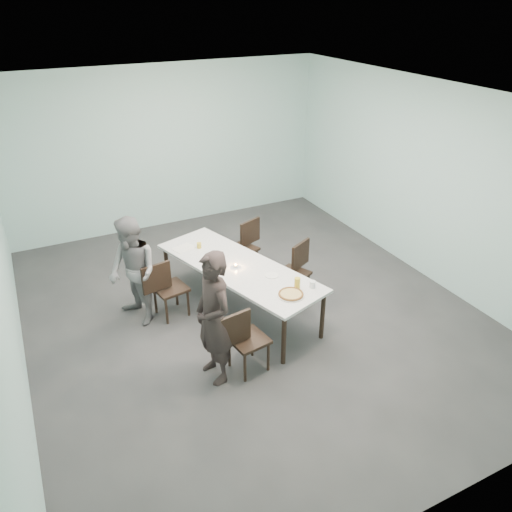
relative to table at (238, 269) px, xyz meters
name	(u,v)px	position (x,y,z in m)	size (l,w,h in m)	color
ground	(250,311)	(0.14, -0.09, -0.69)	(7.00, 7.00, 0.00)	#333335
room_shell	(249,178)	(0.14, -0.09, 1.33)	(6.02, 7.02, 3.01)	#AAD6D3
table	(238,269)	(0.00, 0.00, 0.00)	(1.64, 2.75, 0.75)	white
chair_near_left	(243,337)	(-0.48, -1.18, -0.19)	(0.64, 0.48, 0.87)	black
chair_far_left	(165,286)	(-0.96, 0.34, -0.19)	(0.64, 0.49, 0.87)	black
chair_near_right	(296,268)	(0.92, -0.03, -0.19)	(0.65, 0.56, 0.87)	black
chair_far_right	(245,244)	(0.59, 1.01, -0.19)	(0.65, 0.54, 0.87)	black
diner_near	(214,319)	(-0.81, -1.11, 0.14)	(0.60, 0.40, 1.66)	black
diner_far	(133,272)	(-1.35, 0.44, 0.08)	(0.75, 0.58, 1.54)	gray
pizza	(291,294)	(0.27, -0.98, 0.08)	(0.34, 0.34, 0.04)	white
side_plate	(272,275)	(0.29, -0.44, 0.06)	(0.18, 0.18, 0.01)	white
beer_glass	(297,283)	(0.43, -0.86, 0.13)	(0.08, 0.08, 0.15)	gold
water_tumbler	(312,284)	(0.61, -0.93, 0.10)	(0.08, 0.08, 0.09)	silver
tealight	(236,266)	(-0.05, -0.03, 0.08)	(0.06, 0.06, 0.05)	silver
amber_tumbler	(199,245)	(-0.29, 0.75, 0.10)	(0.07, 0.07, 0.08)	gold
menu	(184,248)	(-0.50, 0.84, 0.06)	(0.30, 0.22, 0.01)	silver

